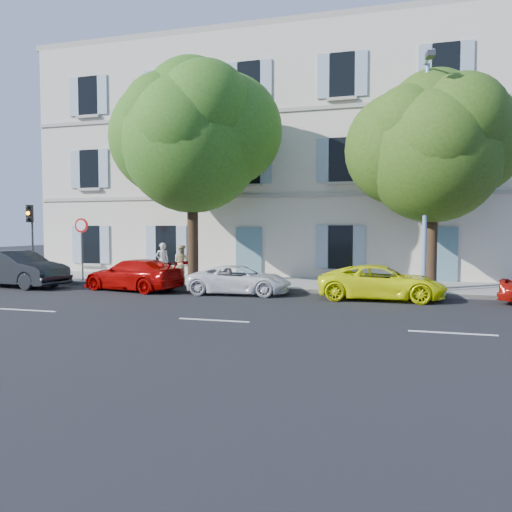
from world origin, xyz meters
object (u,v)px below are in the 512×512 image
(car_yellow_supercar, at_px, (381,282))
(tree_right, at_px, (433,154))
(road_sign, at_px, (82,236))
(car_red_coupe, at_px, (133,275))
(pedestrian_b, at_px, (181,262))
(tree_left, at_px, (192,143))
(traffic_light, at_px, (31,225))
(pedestrian_a, at_px, (162,261))
(car_dark_sedan, at_px, (17,269))
(street_lamp, at_px, (426,163))
(car_white_coupe, at_px, (239,280))

(car_yellow_supercar, xyz_separation_m, tree_right, (1.76, 2.34, 4.65))
(road_sign, bearing_deg, car_red_coupe, -23.17)
(road_sign, relative_size, pedestrian_b, 1.75)
(tree_left, relative_size, traffic_light, 2.72)
(car_yellow_supercar, height_order, road_sign, road_sign)
(tree_left, relative_size, pedestrian_b, 5.82)
(car_yellow_supercar, bearing_deg, car_red_coupe, 89.14)
(car_red_coupe, distance_m, traffic_light, 6.53)
(pedestrian_b, bearing_deg, car_red_coupe, 94.10)
(tree_left, xyz_separation_m, pedestrian_b, (-0.89, 0.78, -5.13))
(car_yellow_supercar, xyz_separation_m, tree_left, (-7.91, 2.03, 5.47))
(tree_left, xyz_separation_m, road_sign, (-5.00, -0.68, -3.93))
(car_yellow_supercar, bearing_deg, pedestrian_a, 73.15)
(car_dark_sedan, distance_m, pedestrian_b, 6.86)
(street_lamp, bearing_deg, car_dark_sedan, -174.56)
(car_yellow_supercar, bearing_deg, tree_right, -38.34)
(traffic_light, bearing_deg, tree_left, 4.82)
(car_red_coupe, height_order, pedestrian_a, pedestrian_a)
(car_red_coupe, bearing_deg, street_lamp, 108.89)
(car_white_coupe, bearing_deg, pedestrian_b, 48.04)
(tree_right, distance_m, pedestrian_b, 11.42)
(street_lamp, bearing_deg, tree_left, 174.74)
(car_dark_sedan, bearing_deg, traffic_light, 31.16)
(car_red_coupe, xyz_separation_m, tree_left, (1.66, 2.11, 5.44))
(car_dark_sedan, xyz_separation_m, tree_left, (6.96, 2.41, 5.31))
(car_dark_sedan, height_order, pedestrian_a, pedestrian_a)
(traffic_light, xyz_separation_m, pedestrian_a, (5.94, 1.30, -1.61))
(traffic_light, height_order, road_sign, traffic_light)
(car_dark_sedan, bearing_deg, tree_left, -62.77)
(car_red_coupe, height_order, road_sign, road_sign)
(pedestrian_a, distance_m, pedestrian_b, 0.89)
(car_white_coupe, relative_size, traffic_light, 1.15)
(street_lamp, distance_m, pedestrian_a, 11.87)
(traffic_light, bearing_deg, car_dark_sedan, -66.94)
(car_red_coupe, distance_m, tree_right, 12.47)
(tree_left, relative_size, pedestrian_a, 5.52)
(traffic_light, bearing_deg, road_sign, -0.68)
(car_white_coupe, distance_m, road_sign, 8.02)
(road_sign, relative_size, street_lamp, 0.34)
(road_sign, height_order, street_lamp, street_lamp)
(car_yellow_supercar, height_order, traffic_light, traffic_light)
(pedestrian_b, bearing_deg, tree_right, -163.67)
(car_white_coupe, xyz_separation_m, pedestrian_a, (-4.51, 2.70, 0.44))
(car_yellow_supercar, bearing_deg, road_sign, 82.69)
(road_sign, distance_m, street_lamp, 14.61)
(tree_right, bearing_deg, road_sign, -176.16)
(car_dark_sedan, relative_size, street_lamp, 0.56)
(road_sign, bearing_deg, tree_left, 7.77)
(pedestrian_b, bearing_deg, street_lamp, -170.17)
(car_dark_sedan, distance_m, pedestrian_a, 6.03)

